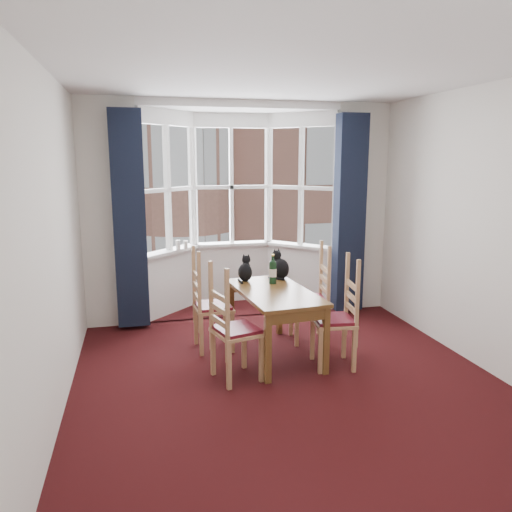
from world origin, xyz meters
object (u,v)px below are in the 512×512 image
object	(u,v)px
chair_left_far	(205,308)
candle_short	(186,245)
cat_left	(245,271)
wine_bottle	(273,271)
chair_right_far	(316,301)
chair_right_near	(342,321)
dining_table	(274,299)
candle_tall	(178,245)
cat_right	(281,267)
chair_left_near	(228,333)

from	to	relation	value
chair_left_far	candle_short	bearing A→B (deg)	92.21
cat_left	wine_bottle	xyz separation A→B (m)	(0.27, -0.19, 0.03)
chair_left_far	chair_right_far	distance (m)	1.29
chair_right_near	chair_right_far	distance (m)	0.75
chair_left_far	candle_short	xyz separation A→B (m)	(-0.06, 1.47, 0.45)
chair_right_near	wine_bottle	xyz separation A→B (m)	(-0.54, 0.71, 0.39)
dining_table	cat_left	xyz separation A→B (m)	(-0.21, 0.49, 0.21)
cat_left	wine_bottle	bearing A→B (deg)	-35.37
cat_left	candle_tall	xyz separation A→B (m)	(-0.64, 1.30, 0.10)
cat_right	chair_left_far	bearing A→B (deg)	-169.29
chair_right_far	candle_tall	distance (m)	2.10
dining_table	chair_left_near	bearing A→B (deg)	-140.05
chair_left_near	candle_tall	xyz separation A→B (m)	(-0.26, 2.28, 0.46)
chair_left_near	wine_bottle	distance (m)	1.09
dining_table	candle_short	distance (m)	1.99
dining_table	candle_tall	xyz separation A→B (m)	(-0.85, 1.79, 0.31)
chair_right_far	wine_bottle	world-z (taller)	wine_bottle
chair_left_far	candle_short	size ratio (longest dim) A/B	8.08
chair_left_near	chair_right_far	bearing A→B (deg)	35.03
cat_right	wine_bottle	bearing A→B (deg)	-125.01
cat_left	dining_table	bearing A→B (deg)	-66.66
dining_table	cat_right	world-z (taller)	cat_right
chair_right_near	cat_left	world-z (taller)	cat_left
wine_bottle	candle_tall	distance (m)	1.75
chair_left_near	candle_tall	distance (m)	2.34
chair_left_far	wine_bottle	xyz separation A→B (m)	(0.75, -0.05, 0.39)
chair_right_near	chair_right_far	bearing A→B (deg)	89.93
cat_right	wine_bottle	distance (m)	0.27
chair_left_near	candle_tall	world-z (taller)	candle_tall
chair_left_far	chair_right_near	xyz separation A→B (m)	(1.29, -0.76, 0.00)
chair_left_near	wine_bottle	xyz separation A→B (m)	(0.65, 0.79, 0.39)
wine_bottle	candle_short	world-z (taller)	wine_bottle
chair_right_far	chair_right_near	bearing A→B (deg)	-90.07
chair_right_far	candle_short	distance (m)	2.05
chair_left_far	chair_right_near	size ratio (longest dim) A/B	1.00
dining_table	wine_bottle	distance (m)	0.38
chair_left_near	chair_left_far	size ratio (longest dim) A/B	1.00
chair_right_near	cat_right	xyz separation A→B (m)	(-0.38, 0.93, 0.38)
chair_right_near	cat_right	size ratio (longest dim) A/B	2.65
wine_bottle	chair_left_far	bearing A→B (deg)	176.31
cat_right	chair_right_far	bearing A→B (deg)	-24.70
cat_left	cat_right	distance (m)	0.43
cat_left	candle_short	distance (m)	1.44
dining_table	cat_right	xyz separation A→B (m)	(0.21, 0.52, 0.23)
dining_table	chair_left_far	xyz separation A→B (m)	(-0.69, 0.34, -0.15)
chair_right_far	wine_bottle	distance (m)	0.67
cat_right	chair_left_near	bearing A→B (deg)	-128.53
cat_right	chair_right_near	bearing A→B (deg)	-67.58
dining_table	cat_left	distance (m)	0.57
chair_right_near	chair_left_far	bearing A→B (deg)	149.57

